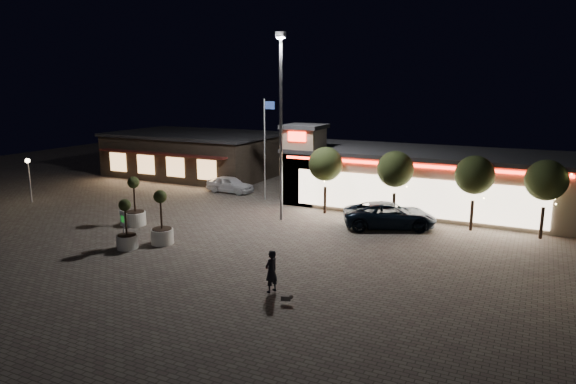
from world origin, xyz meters
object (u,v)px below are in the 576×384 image
at_px(pedestrian, 271,271).
at_px(planter_mid, 127,233).
at_px(pickup_truck, 390,215).
at_px(planter_left, 135,210).
at_px(valet_sign, 123,222).
at_px(white_sedan, 230,184).

height_order(pedestrian, planter_mid, planter_mid).
xyz_separation_m(pickup_truck, planter_left, (-15.13, -6.83, 0.18)).
relative_size(planter_left, planter_mid, 1.14).
height_order(planter_mid, valet_sign, planter_mid).
distance_m(white_sedan, planter_left, 11.50).
bearing_deg(pedestrian, valet_sign, -85.09).
bearing_deg(valet_sign, white_sedan, 99.88).
distance_m(pedestrian, valet_sign, 10.75).
bearing_deg(valet_sign, planter_mid, -22.84).
distance_m(pickup_truck, planter_mid, 16.23).
height_order(white_sedan, valet_sign, valet_sign).
bearing_deg(planter_left, planter_mid, -52.79).
distance_m(planter_left, planter_mid, 4.99).
xyz_separation_m(pickup_truck, pedestrian, (-1.91, -12.63, 0.14)).
distance_m(pedestrian, planter_left, 14.44).
bearing_deg(planter_mid, valet_sign, 157.16).
bearing_deg(planter_mid, planter_left, 127.21).
xyz_separation_m(planter_left, planter_mid, (3.02, -3.97, -0.12)).
bearing_deg(planter_mid, white_sedan, 101.05).
bearing_deg(valet_sign, pedestrian, -10.61).
xyz_separation_m(pickup_truck, valet_sign, (-12.46, -10.65, 0.65)).
xyz_separation_m(planter_mid, valet_sign, (-0.35, 0.15, 0.59)).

